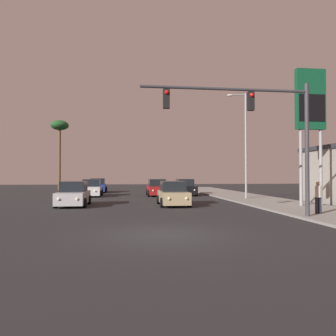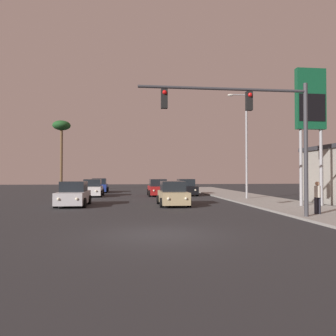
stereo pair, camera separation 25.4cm
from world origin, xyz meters
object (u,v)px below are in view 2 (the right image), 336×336
gas_station_sign (311,107)px  car_silver (74,195)px  car_white (93,189)px  car_red (158,188)px  car_black (186,188)px  traffic_light_mast (258,120)px  street_lamp (245,140)px  car_blue (99,186)px  pedestrian_on_sidewalk (317,196)px  car_tan (173,194)px  palm_tree_far (62,130)px

gas_station_sign → car_silver: bearing=169.7°
car_white → car_red: size_ratio=1.00×
car_black → traffic_light_mast: size_ratio=0.52×
car_red → street_lamp: street_lamp is taller
car_blue → street_lamp: bearing=134.6°
car_silver → traffic_light_mast: traffic_light_mast is taller
traffic_light_mast → pedestrian_on_sidewalk: size_ratio=4.95×
car_tan → palm_tree_far: size_ratio=0.45×
car_blue → traffic_light_mast: 26.90m
car_black → palm_tree_far: (-15.03, 12.43, 7.49)m
car_red → street_lamp: (6.97, -5.96, 4.36)m
car_red → pedestrian_on_sidewalk: pedestrian_on_sidewalk is taller
pedestrian_on_sidewalk → palm_tree_far: size_ratio=0.18×
car_white → pedestrian_on_sidewalk: (13.28, -16.92, 0.27)m
palm_tree_far → car_white: bearing=-66.5°
traffic_light_mast → street_lamp: street_lamp is taller
car_white → car_blue: (0.01, 6.96, 0.00)m
pedestrian_on_sidewalk → traffic_light_mast: bearing=-166.2°
traffic_light_mast → car_white: bearing=118.8°
car_white → street_lamp: 15.29m
car_white → car_red: (6.46, 0.09, 0.00)m
gas_station_sign → palm_tree_far: size_ratio=0.95×
car_black → pedestrian_on_sidewalk: 17.88m
car_white → street_lamp: (13.43, -5.87, 4.36)m
car_tan → gas_station_sign: gas_station_sign is taller
street_lamp → car_silver: bearing=-163.9°
palm_tree_far → traffic_light_mast: bearing=-63.4°
car_blue → palm_tree_far: 11.13m
car_white → gas_station_sign: 20.80m
car_red → car_blue: size_ratio=1.00×
car_white → traffic_light_mast: (9.77, -17.79, 4.01)m
street_lamp → car_blue: bearing=136.3°
car_white → car_tan: size_ratio=1.01×
palm_tree_far → car_tan: bearing=-62.2°
car_blue → pedestrian_on_sidewalk: 27.32m
car_silver → palm_tree_far: palm_tree_far is taller
car_black → traffic_light_mast: 18.76m
gas_station_sign → pedestrian_on_sidewalk: size_ratio=5.39×
car_blue → pedestrian_on_sidewalk: (13.28, -23.88, 0.27)m
street_lamp → palm_tree_far: (-19.06, 18.83, 3.13)m
car_tan → traffic_light_mast: size_ratio=0.52×
car_white → car_silver: bearing=87.2°
car_red → palm_tree_far: 19.18m
street_lamp → car_black: bearing=122.1°
gas_station_sign → palm_tree_far: 33.20m
gas_station_sign → pedestrian_on_sidewalk: bearing=-116.9°
car_black → gas_station_sign: bearing=114.6°
palm_tree_far → street_lamp: bearing=-44.7°
car_black → street_lamp: (4.02, -6.40, 4.36)m
pedestrian_on_sidewalk → palm_tree_far: 36.09m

